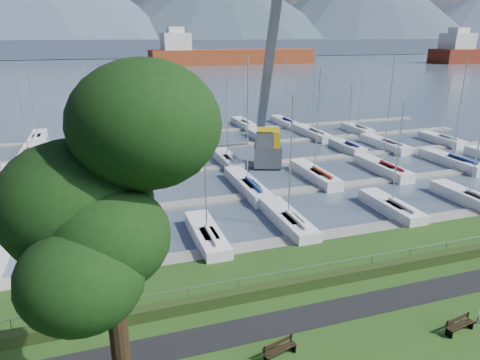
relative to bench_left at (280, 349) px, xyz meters
name	(u,v)px	position (x,y,z in m)	size (l,w,h in m)	color
path	(324,313)	(3.69, 2.29, -0.41)	(160.00, 2.00, 0.04)	black
water	(113,62)	(3.69, 265.29, -0.82)	(800.00, 540.00, 0.20)	#485769
hedge	(304,284)	(3.69, 4.89, -0.07)	(80.00, 0.70, 0.70)	#233513
fence	(301,268)	(3.69, 5.29, 0.78)	(0.04, 0.04, 80.00)	gray
foothill	(108,48)	(3.69, 335.29, 5.58)	(900.00, 80.00, 12.00)	#465066
docks	(203,170)	(3.69, 31.29, -0.64)	(90.00, 41.60, 0.25)	slate
bench_left	(280,349)	(0.00, 0.00, 0.00)	(1.85, 0.87, 0.85)	black
bench_right	(459,325)	(9.57, -1.23, 0.00)	(1.84, 0.70, 0.85)	black
tree	(96,205)	(-7.42, -1.55, 8.93)	(7.43, 7.32, 14.38)	black
crane	(268,118)	(11.84, 31.43, 4.91)	(5.79, 13.49, 22.35)	#595C61
cargo_ship_mid	(226,57)	(61.85, 219.24, 3.20)	(91.82, 20.59, 21.50)	maroon
sailboat_fleet	(178,120)	(1.38, 33.26, 4.94)	(74.85, 49.36, 13.77)	beige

